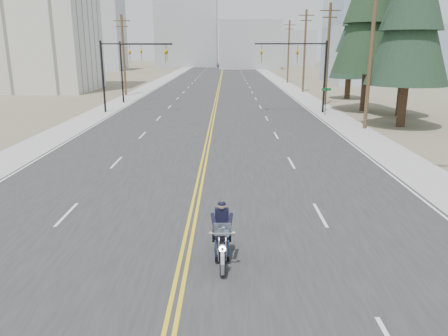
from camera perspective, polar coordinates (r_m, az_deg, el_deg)
ground_plane at (r=13.71m, az=-5.32°, el=-12.35°), size 400.00×400.00×0.00m
road at (r=82.31m, az=-0.55°, el=11.08°), size 20.00×200.00×0.01m
sidewalk_left at (r=83.29m, az=-8.63°, el=10.96°), size 3.00×200.00×0.01m
sidewalk_right at (r=82.93m, az=7.57°, el=10.98°), size 3.00×200.00×0.01m
traffic_mast_left at (r=45.26m, az=-13.12°, el=13.30°), size 7.10×0.26×7.00m
traffic_mast_right at (r=44.74m, az=10.53°, el=13.41°), size 7.10×0.26×7.00m
traffic_mast_far at (r=53.15m, az=-11.48°, el=13.59°), size 6.10×0.26×7.00m
street_sign at (r=43.35m, az=13.18°, el=9.05°), size 0.90×0.06×2.62m
utility_pole_b at (r=36.79m, az=18.65°, el=14.11°), size 2.20×0.30×11.50m
utility_pole_c at (r=51.29m, az=13.40°, el=14.39°), size 2.20×0.30×11.00m
utility_pole_d at (r=66.01m, az=10.49°, el=14.93°), size 2.20×0.30×11.50m
utility_pole_e at (r=82.81m, az=8.43°, el=14.91°), size 2.20×0.30×11.00m
utility_pole_left at (r=61.63m, az=-12.98°, el=14.30°), size 2.20×0.30×10.50m
glass_building at (r=87.67m, az=21.85°, el=16.84°), size 24.00×16.00×20.00m
haze_bldg_a at (r=132.22m, az=-16.28°, el=16.94°), size 14.00×12.00×22.00m
haze_bldg_b at (r=137.22m, az=3.30°, el=15.76°), size 18.00×14.00×14.00m
haze_bldg_c at (r=128.06m, az=18.71°, el=15.92°), size 16.00×12.00×18.00m
haze_bldg_d at (r=152.78m, az=-4.85°, el=17.96°), size 20.00×15.00×26.00m
haze_bldg_e at (r=163.77m, az=9.02°, el=15.21°), size 14.00×14.00×12.00m
haze_bldg_f at (r=151.05m, az=-20.22°, el=15.23°), size 12.00×12.00×16.00m
motorcyclist at (r=13.42m, az=-0.27°, el=-8.55°), size 1.07×2.38×1.84m
conifer_near at (r=38.97m, az=23.55°, el=19.42°), size 6.48×6.48×17.17m
conifer_mid at (r=45.17m, az=22.97°, el=16.88°), size 5.47×5.47×14.60m
conifer_far at (r=58.44m, az=16.30°, el=15.99°), size 4.86×4.86×13.02m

